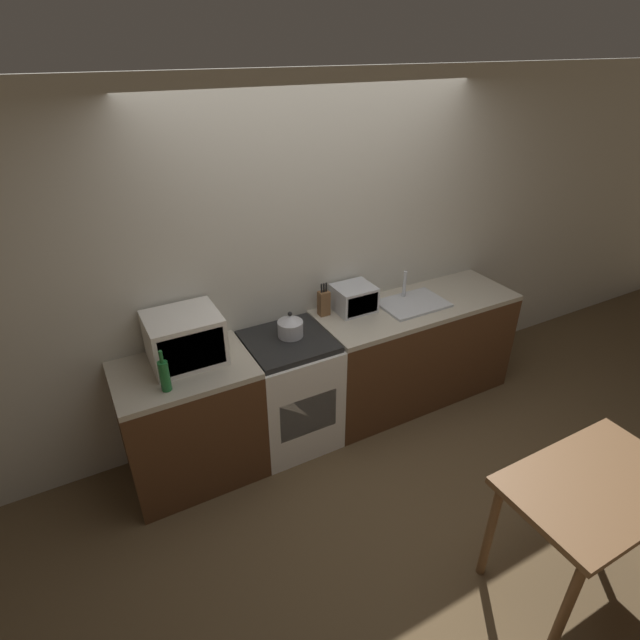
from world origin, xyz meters
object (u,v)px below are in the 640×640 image
object	(u,v)px
bottle	(164,375)
dining_table	(594,497)
kettle	(290,326)
toaster_oven	(354,298)
stove_range	(290,390)
microwave	(185,338)

from	to	relation	value
bottle	dining_table	distance (m)	2.47
kettle	toaster_oven	bearing A→B (deg)	11.15
bottle	dining_table	world-z (taller)	bottle
stove_range	toaster_oven	xyz separation A→B (m)	(0.64, 0.15, 0.55)
toaster_oven	dining_table	world-z (taller)	toaster_oven
stove_range	dining_table	distance (m)	2.05
stove_range	microwave	xyz separation A→B (m)	(-0.69, 0.09, 0.62)
stove_range	microwave	bearing A→B (deg)	172.69
stove_range	kettle	xyz separation A→B (m)	(0.04, 0.04, 0.53)
kettle	toaster_oven	world-z (taller)	toaster_oven
stove_range	kettle	world-z (taller)	kettle
microwave	bottle	bearing A→B (deg)	-126.94
bottle	microwave	bearing A→B (deg)	53.06
kettle	bottle	bearing A→B (deg)	-167.04
microwave	dining_table	distance (m)	2.53
kettle	microwave	world-z (taller)	microwave
microwave	toaster_oven	xyz separation A→B (m)	(1.33, 0.07, -0.06)
stove_range	dining_table	world-z (taller)	stove_range
stove_range	bottle	bearing A→B (deg)	-168.74
bottle	dining_table	bearing A→B (deg)	-42.42
dining_table	toaster_oven	bearing A→B (deg)	97.85
stove_range	toaster_oven	size ratio (longest dim) A/B	2.98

